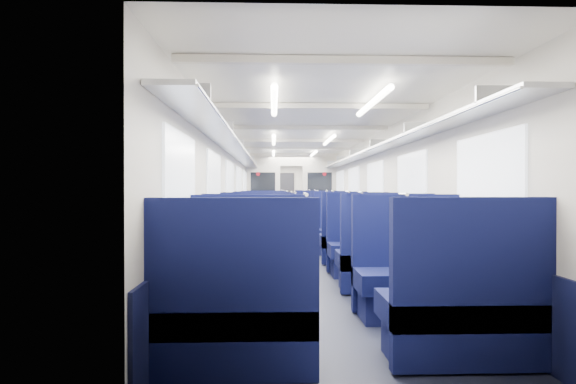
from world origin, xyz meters
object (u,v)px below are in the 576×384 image
at_px(bulkhead, 291,191).
at_px(seat_9, 354,241).
at_px(end_door, 286,195).
at_px(seat_2, 245,283).
at_px(seat_23, 311,213).
at_px(seat_4, 251,263).
at_px(seat_15, 330,225).
at_px(seat_21, 314,215).
at_px(seat_1, 462,312).
at_px(seat_12, 261,229).
at_px(seat_14, 262,226).
at_px(seat_13, 336,229).
at_px(seat_6, 255,249).
at_px(seat_16, 263,222).
at_px(seat_10, 260,235).
at_px(seat_3, 411,278).
at_px(seat_8, 257,242).
at_px(seat_19, 320,219).
at_px(seat_0, 235,318).
at_px(seat_11, 342,234).
at_px(seat_7, 366,249).
at_px(seat_17, 324,222).
at_px(seat_18, 264,219).
at_px(seat_22, 266,213).
at_px(seat_5, 384,261).

height_order(bulkhead, seat_9, bulkhead).
relative_size(end_door, bulkhead, 0.71).
xyz_separation_m(seat_2, seat_23, (1.66, 12.57, 0.00)).
bearing_deg(bulkhead, seat_4, -95.52).
distance_m(seat_4, seat_15, 5.92).
relative_size(seat_15, seat_21, 1.00).
relative_size(seat_1, seat_12, 1.00).
bearing_deg(seat_14, seat_13, -34.31).
xyz_separation_m(seat_13, seat_15, (0.00, 1.14, 0.00)).
height_order(seat_4, seat_6, same).
height_order(seat_6, seat_16, same).
bearing_deg(seat_23, seat_10, -101.86).
height_order(seat_3, seat_6, same).
bearing_deg(seat_23, seat_8, -100.30).
relative_size(seat_9, seat_23, 1.00).
xyz_separation_m(seat_10, seat_19, (1.66, 4.65, 0.00)).
distance_m(seat_0, seat_3, 2.16).
relative_size(seat_3, seat_16, 1.00).
xyz_separation_m(seat_11, seat_16, (-1.66, 3.45, 0.00)).
xyz_separation_m(bulkhead, seat_7, (0.83, -7.34, -0.84)).
bearing_deg(seat_7, seat_2, -124.09).
relative_size(seat_17, seat_18, 1.00).
height_order(seat_0, seat_11, same).
bearing_deg(bulkhead, seat_3, -85.06).
bearing_deg(seat_13, seat_3, -90.00).
relative_size(end_door, seat_0, 1.57).
xyz_separation_m(bulkhead, seat_6, (-0.83, -7.32, -0.84)).
distance_m(bulkhead, seat_8, 6.47).
height_order(seat_0, seat_1, same).
bearing_deg(end_door, seat_15, -84.88).
xyz_separation_m(seat_7, seat_13, (0.00, 3.30, 0.00)).
height_order(end_door, seat_15, end_door).
height_order(seat_2, seat_7, same).
distance_m(seat_3, seat_12, 5.93).
xyz_separation_m(seat_4, seat_8, (0.00, 2.23, 0.00)).
height_order(seat_9, seat_16, same).
height_order(seat_7, seat_19, same).
height_order(seat_1, seat_11, same).
distance_m(seat_0, seat_15, 8.24).
height_order(seat_1, seat_3, same).
xyz_separation_m(seat_12, seat_15, (1.66, 1.01, 0.00)).
relative_size(seat_3, seat_23, 1.00).
bearing_deg(seat_19, seat_22, 116.69).
height_order(seat_2, seat_9, same).
distance_m(seat_1, seat_18, 10.39).
distance_m(seat_5, seat_6, 2.02).
bearing_deg(bulkhead, seat_22, 106.44).
xyz_separation_m(seat_10, seat_17, (1.66, 3.53, 0.00)).
relative_size(seat_5, seat_21, 1.00).
xyz_separation_m(bulkhead, seat_22, (-0.83, 2.81, -0.84)).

